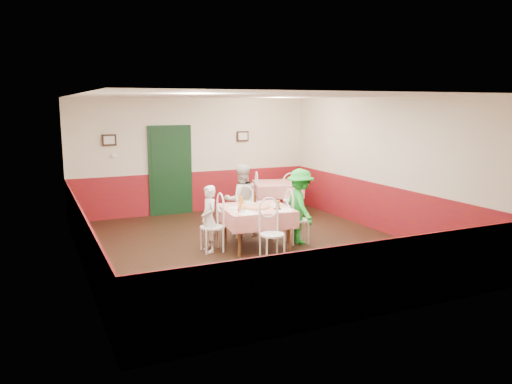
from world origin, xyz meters
name	(u,v)px	position (x,y,z in m)	size (l,w,h in m)	color
floor	(251,247)	(0.00, 0.00, 0.00)	(7.00, 7.00, 0.00)	black
ceiling	(251,96)	(0.00, 0.00, 2.80)	(7.00, 7.00, 0.00)	white
back_wall	(193,156)	(0.00, 3.50, 1.40)	(6.00, 0.10, 2.80)	beige
front_wall	(369,210)	(0.00, -3.50, 1.40)	(6.00, 0.10, 2.80)	beige
left_wall	(78,184)	(-3.00, 0.00, 1.40)	(0.10, 7.00, 2.80)	beige
right_wall	(383,165)	(3.00, 0.00, 1.40)	(0.10, 7.00, 2.80)	beige
wainscot_back	(194,192)	(0.00, 3.48, 0.50)	(6.00, 0.03, 1.00)	maroon
wainscot_front	(366,281)	(0.00, -3.48, 0.50)	(6.00, 0.03, 1.00)	maroon
wainscot_left	(83,239)	(-2.98, 0.00, 0.50)	(0.03, 7.00, 1.00)	maroon
wainscot_right	(380,208)	(2.98, 0.00, 0.50)	(0.03, 7.00, 1.00)	maroon
door	(170,172)	(-0.60, 3.45, 1.05)	(0.96, 0.06, 2.10)	black
picture_left	(109,140)	(-2.00, 3.45, 1.85)	(0.32, 0.03, 0.26)	black
picture_right	(243,136)	(1.30, 3.45, 1.85)	(0.32, 0.03, 0.26)	black
thermostat	(114,155)	(-1.90, 3.45, 1.50)	(0.10, 0.03, 0.10)	white
main_table	(256,227)	(0.10, 0.00, 0.38)	(1.22, 1.22, 0.77)	red
second_table	(277,198)	(1.81, 2.50, 0.38)	(1.12, 1.12, 0.77)	red
chair_left	(212,227)	(-0.75, 0.08, 0.45)	(0.42, 0.42, 0.90)	white
chair_right	(298,220)	(0.94, -0.08, 0.45)	(0.42, 0.42, 0.90)	white
chair_far	(242,214)	(0.18, 0.85, 0.45)	(0.42, 0.42, 0.90)	white
chair_near	(272,235)	(0.02, -0.85, 0.45)	(0.42, 0.42, 0.90)	white
chair_second_a	(249,197)	(1.06, 2.50, 0.45)	(0.42, 0.42, 0.90)	white
chair_second_b	(292,200)	(1.81, 1.75, 0.45)	(0.42, 0.42, 0.90)	white
pizza	(257,207)	(0.09, -0.04, 0.78)	(0.47, 0.47, 0.03)	#B74723
plate_left	(235,208)	(-0.31, 0.05, 0.77)	(0.25, 0.25, 0.01)	white
plate_right	(275,205)	(0.49, -0.02, 0.77)	(0.25, 0.25, 0.01)	white
plate_far	(249,203)	(0.15, 0.41, 0.77)	(0.25, 0.25, 0.01)	white
glass_a	(240,208)	(-0.30, -0.20, 0.82)	(0.07, 0.07, 0.13)	#BF7219
glass_b	(278,204)	(0.44, -0.23, 0.83)	(0.08, 0.08, 0.14)	#BF7219
glass_c	(241,200)	(-0.03, 0.42, 0.83)	(0.08, 0.08, 0.15)	#BF7219
beer_bottle	(255,198)	(0.25, 0.39, 0.86)	(0.06, 0.06, 0.20)	#381C0A
shaker_a	(240,211)	(-0.37, -0.37, 0.81)	(0.04, 0.04, 0.09)	silver
shaker_b	(244,211)	(-0.31, -0.40, 0.81)	(0.04, 0.04, 0.09)	silver
shaker_c	(239,210)	(-0.38, -0.31, 0.81)	(0.04, 0.04, 0.09)	#B23319
menu_left	(246,213)	(-0.27, -0.36, 0.76)	(0.30, 0.40, 0.00)	white
menu_right	(284,210)	(0.46, -0.42, 0.76)	(0.30, 0.40, 0.00)	white
wallet	(278,209)	(0.38, -0.33, 0.77)	(0.11, 0.09, 0.02)	black
diner_left	(209,219)	(-0.80, 0.09, 0.61)	(0.44, 0.29, 1.22)	gray
diner_far	(242,200)	(0.18, 0.90, 0.73)	(0.71, 0.55, 1.46)	gray
diner_right	(300,206)	(0.99, -0.09, 0.72)	(0.93, 0.54, 1.44)	gray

